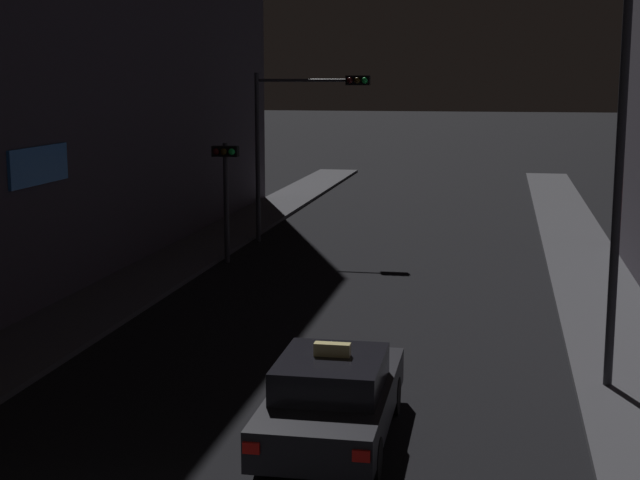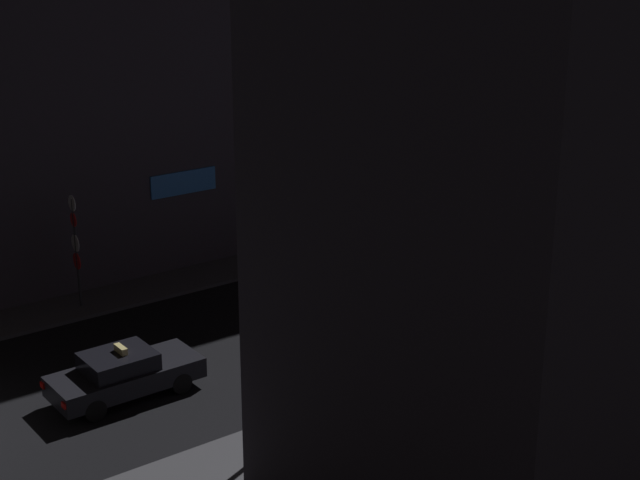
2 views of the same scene
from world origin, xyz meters
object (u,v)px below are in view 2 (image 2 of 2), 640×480
at_px(sign_pole_left, 76,244).
at_px(taxi, 124,373).
at_px(street_lamp_near_block, 306,256).
at_px(traffic_light_left_kerb, 363,192).
at_px(traffic_light_overhead, 456,150).

bearing_deg(sign_pole_left, taxi, -13.23).
bearing_deg(street_lamp_near_block, traffic_light_left_kerb, 134.94).
relative_size(traffic_light_overhead, traffic_light_left_kerb, 1.57).
height_order(taxi, traffic_light_left_kerb, traffic_light_left_kerb).
xyz_separation_m(taxi, sign_pole_left, (-7.03, 1.65, 1.73)).
xyz_separation_m(taxi, street_lamp_near_block, (4.50, 3.30, 4.22)).
distance_m(traffic_light_overhead, street_lamp_near_block, 16.70).
bearing_deg(sign_pole_left, traffic_light_overhead, 80.40).
bearing_deg(taxi, sign_pole_left, 166.77).
relative_size(traffic_light_left_kerb, sign_pole_left, 0.90).
xyz_separation_m(taxi, traffic_light_overhead, (-4.36, 17.43, 3.40)).
bearing_deg(taxi, street_lamp_near_block, 36.30).
relative_size(taxi, sign_pole_left, 1.09).
height_order(taxi, traffic_light_overhead, traffic_light_overhead).
height_order(taxi, sign_pole_left, sign_pole_left).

